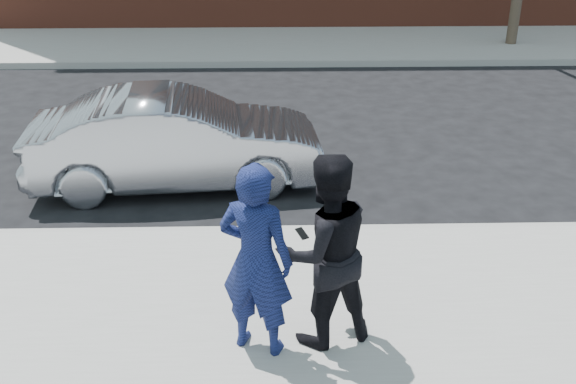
{
  "coord_description": "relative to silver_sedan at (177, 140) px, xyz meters",
  "views": [
    {
      "loc": [
        -1.53,
        -5.75,
        4.19
      ],
      "look_at": [
        -1.38,
        0.4,
        1.2
      ],
      "focal_mm": 42.0,
      "sensor_mm": 36.0,
      "label": 1
    }
  ],
  "objects": [
    {
      "name": "ground",
      "position": [
        2.89,
        -3.18,
        -0.68
      ],
      "size": [
        100.0,
        100.0,
        0.0
      ],
      "primitive_type": "plane",
      "color": "black",
      "rests_on": "ground"
    },
    {
      "name": "near_curb",
      "position": [
        2.89,
        -1.63,
        -0.6
      ],
      "size": [
        50.0,
        0.1,
        0.15
      ],
      "primitive_type": "cube",
      "color": "#999691",
      "rests_on": "ground"
    },
    {
      "name": "near_sidewalk",
      "position": [
        2.89,
        -3.43,
        -0.6
      ],
      "size": [
        50.0,
        3.5,
        0.15
      ],
      "primitive_type": "cube",
      "color": "gray",
      "rests_on": "ground"
    },
    {
      "name": "far_curb",
      "position": [
        2.89,
        6.27,
        -0.6
      ],
      "size": [
        50.0,
        0.1,
        0.15
      ],
      "primitive_type": "cube",
      "color": "#999691",
      "rests_on": "ground"
    },
    {
      "name": "man_peacoat",
      "position": [
        1.81,
        -3.77,
        0.41
      ],
      "size": [
        1.1,
        0.98,
        1.88
      ],
      "rotation": [
        0.0,
        0.0,
        3.48
      ],
      "color": "black",
      "rests_on": "near_sidewalk"
    },
    {
      "name": "silver_sedan",
      "position": [
        0.0,
        0.0,
        0.0
      ],
      "size": [
        4.24,
        1.8,
        1.36
      ],
      "primitive_type": "imported",
      "rotation": [
        0.0,
        0.0,
        1.66
      ],
      "color": "#999BA3",
      "rests_on": "ground"
    },
    {
      "name": "far_sidewalk",
      "position": [
        2.89,
        8.07,
        -0.6
      ],
      "size": [
        50.0,
        3.5,
        0.15
      ],
      "primitive_type": "cube",
      "color": "gray",
      "rests_on": "ground"
    },
    {
      "name": "man_hoodie",
      "position": [
        1.2,
        -3.9,
        0.4
      ],
      "size": [
        0.79,
        0.66,
        1.86
      ],
      "rotation": [
        0.0,
        0.0,
        2.78
      ],
      "color": "navy",
      "rests_on": "near_sidewalk"
    }
  ]
}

